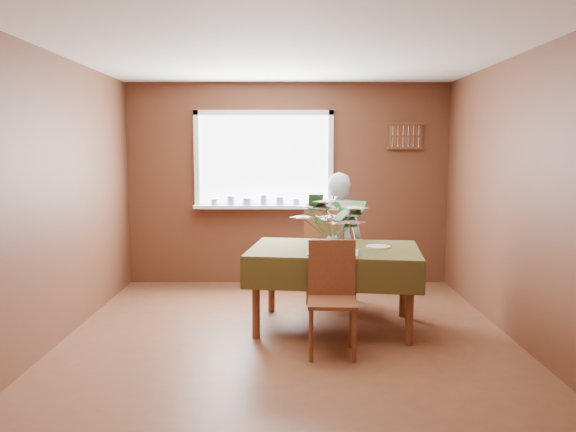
{
  "coord_description": "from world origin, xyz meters",
  "views": [
    {
      "loc": [
        -0.0,
        -4.75,
        1.68
      ],
      "look_at": [
        0.0,
        0.55,
        1.05
      ],
      "focal_mm": 35.0,
      "sensor_mm": 36.0,
      "label": 1
    }
  ],
  "objects_px": {
    "chair_near": "(332,292)",
    "seated_woman": "(338,240)",
    "dining_table": "(334,257)",
    "chair_far": "(328,253)",
    "flower_bouquet": "(333,217)"
  },
  "relations": [
    {
      "from": "chair_near",
      "to": "flower_bouquet",
      "type": "bearing_deg",
      "value": 87.74
    },
    {
      "from": "seated_woman",
      "to": "flower_bouquet",
      "type": "height_order",
      "value": "seated_woman"
    },
    {
      "from": "seated_woman",
      "to": "chair_far",
      "type": "bearing_deg",
      "value": -11.06
    },
    {
      "from": "chair_far",
      "to": "flower_bouquet",
      "type": "height_order",
      "value": "flower_bouquet"
    },
    {
      "from": "dining_table",
      "to": "seated_woman",
      "type": "height_order",
      "value": "seated_woman"
    },
    {
      "from": "dining_table",
      "to": "chair_far",
      "type": "distance_m",
      "value": 0.76
    },
    {
      "from": "seated_woman",
      "to": "flower_bouquet",
      "type": "xyz_separation_m",
      "value": [
        -0.13,
        -0.93,
        0.36
      ]
    },
    {
      "from": "seated_woman",
      "to": "flower_bouquet",
      "type": "distance_m",
      "value": 1.01
    },
    {
      "from": "seated_woman",
      "to": "chair_near",
      "type": "bearing_deg",
      "value": 92.94
    },
    {
      "from": "chair_near",
      "to": "seated_woman",
      "type": "relative_size",
      "value": 0.64
    },
    {
      "from": "dining_table",
      "to": "chair_far",
      "type": "height_order",
      "value": "chair_far"
    },
    {
      "from": "chair_near",
      "to": "dining_table",
      "type": "bearing_deg",
      "value": 86.39
    },
    {
      "from": "chair_near",
      "to": "seated_woman",
      "type": "height_order",
      "value": "seated_woman"
    },
    {
      "from": "chair_near",
      "to": "seated_woman",
      "type": "bearing_deg",
      "value": 85.64
    },
    {
      "from": "flower_bouquet",
      "to": "seated_woman",
      "type": "bearing_deg",
      "value": 81.95
    }
  ]
}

